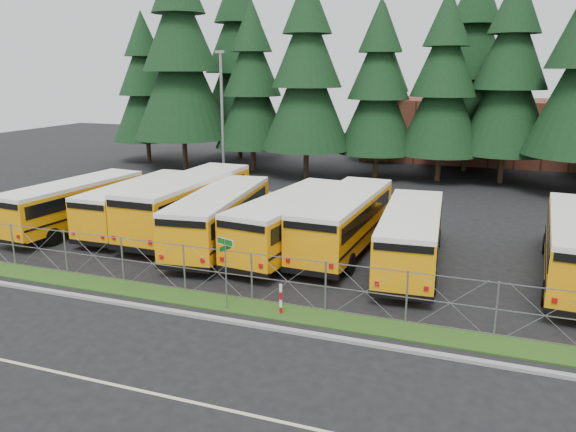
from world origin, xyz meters
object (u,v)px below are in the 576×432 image
Objects in this scene: bus_0 at (79,205)px; bus_4 at (295,223)px; bus_2 at (192,204)px; bus_1 at (143,205)px; light_standard at (222,118)px; bus_5 at (346,222)px; bus_3 at (222,219)px; striped_bollard at (281,299)px; bus_6 at (411,238)px; street_sign at (226,258)px.

bus_4 is (12.89, 0.31, 0.07)m from bus_0.
bus_2 reaches higher than bus_4.
light_standard is at bearing 90.22° from bus_1.
bus_5 is at bearing 29.12° from bus_4.
bus_5 is 16.21m from light_standard.
light_standard is (-11.84, 10.30, 4.03)m from bus_5.
bus_4 is at bearing 6.77° from bus_0.
bus_3 reaches higher than striped_bollard.
bus_6 is at bearing -37.53° from light_standard.
bus_5 is at bearing 0.12° from bus_1.
bus_1 is (3.42, 1.26, -0.03)m from bus_0.
bus_2 reaches higher than bus_1.
bus_1 reaches higher than striped_bollard.
bus_2 is at bearing 134.61° from striped_bollard.
bus_6 is (3.42, -1.42, -0.08)m from bus_5.
bus_6 is at bearing -19.88° from bus_5.
bus_5 is 8.33m from striped_bollard.
bus_1 is at bearing 137.76° from street_sign.
striped_bollard is at bearing -58.26° from light_standard.
light_standard is at bearing 121.74° from striped_bollard.
bus_4 is 0.99× the size of bus_5.
light_standard is at bearing 79.03° from bus_0.
bus_6 is 7.86m from striped_bollard.
bus_5 is 1.06× the size of bus_6.
bus_5 is (8.93, -0.42, -0.10)m from bus_2.
bus_4 is (6.58, -1.38, -0.12)m from bus_2.
light_standard reaches higher than bus_3.
bus_6 reaches higher than bus_1.
striped_bollard is at bearing -19.81° from bus_0.
striped_bollard is at bearing -122.73° from bus_6.
bus_3 is at bearing 130.09° from striped_bollard.
bus_0 is at bearing -163.93° from bus_2.
bus_4 is (9.47, -0.95, 0.09)m from bus_1.
striped_bollard is at bearing -89.73° from bus_5.
light_standard is at bearing 141.66° from bus_5.
bus_1 is at bearing -177.29° from bus_5.
bus_6 is at bearing -5.21° from bus_1.
bus_1 is at bearing 170.78° from bus_6.
striped_bollard is (-3.77, -6.85, -0.80)m from bus_6.
bus_4 is at bearing -5.64° from bus_1.
bus_2 is at bearing -73.57° from light_standard.
bus_1 is 0.94× the size of bus_3.
bus_4 is at bearing -10.70° from bus_2.
street_sign is at bearing -103.37° from bus_5.
street_sign is at bearing -24.14° from bus_0.
bus_3 is at bearing -64.02° from light_standard.
light_standard is (3.40, 11.57, 4.11)m from bus_0.
bus_6 is at bearing 4.92° from bus_0.
bus_2 is 10.02× the size of striped_bollard.
bus_2 reaches higher than bus_6.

